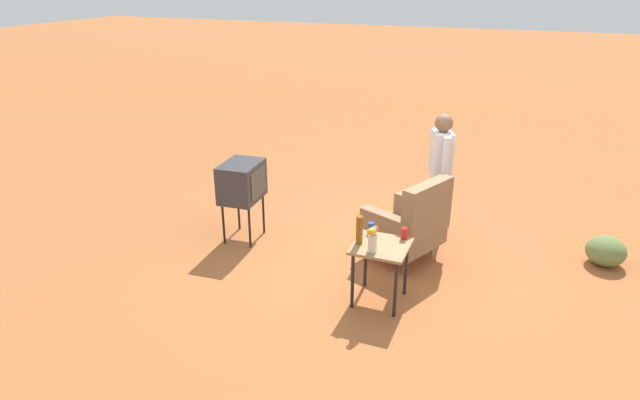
{
  "coord_description": "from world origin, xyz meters",
  "views": [
    {
      "loc": [
        5.7,
        1.4,
        3.22
      ],
      "look_at": [
        0.0,
        -0.86,
        0.65
      ],
      "focal_mm": 30.68,
      "sensor_mm": 36.0,
      "label": 1
    }
  ],
  "objects_px": {
    "soda_can_red": "(404,233)",
    "flower_vase": "(373,238)",
    "side_table": "(381,254)",
    "bottle_tall_amber": "(359,230)",
    "person_standing": "(440,169)",
    "soda_can_blue": "(371,228)",
    "armchair": "(410,223)",
    "tv_on_stand": "(242,182)"
  },
  "relations": [
    {
      "from": "bottle_tall_amber",
      "to": "soda_can_blue",
      "type": "height_order",
      "value": "bottle_tall_amber"
    },
    {
      "from": "tv_on_stand",
      "to": "bottle_tall_amber",
      "type": "height_order",
      "value": "tv_on_stand"
    },
    {
      "from": "person_standing",
      "to": "bottle_tall_amber",
      "type": "bearing_deg",
      "value": -15.23
    },
    {
      "from": "armchair",
      "to": "side_table",
      "type": "xyz_separation_m",
      "value": [
        0.95,
        -0.09,
        0.06
      ]
    },
    {
      "from": "bottle_tall_amber",
      "to": "soda_can_blue",
      "type": "relative_size",
      "value": 2.46
    },
    {
      "from": "flower_vase",
      "to": "soda_can_blue",
      "type": "bearing_deg",
      "value": -161.79
    },
    {
      "from": "bottle_tall_amber",
      "to": "soda_can_blue",
      "type": "xyz_separation_m",
      "value": [
        -0.27,
        0.05,
        -0.09
      ]
    },
    {
      "from": "tv_on_stand",
      "to": "soda_can_blue",
      "type": "distance_m",
      "value": 1.94
    },
    {
      "from": "person_standing",
      "to": "flower_vase",
      "type": "distance_m",
      "value": 1.93
    },
    {
      "from": "armchair",
      "to": "soda_can_blue",
      "type": "relative_size",
      "value": 8.69
    },
    {
      "from": "armchair",
      "to": "person_standing",
      "type": "height_order",
      "value": "person_standing"
    },
    {
      "from": "tv_on_stand",
      "to": "person_standing",
      "type": "relative_size",
      "value": 0.63
    },
    {
      "from": "armchair",
      "to": "person_standing",
      "type": "distance_m",
      "value": 0.91
    },
    {
      "from": "bottle_tall_amber",
      "to": "soda_can_red",
      "type": "distance_m",
      "value": 0.49
    },
    {
      "from": "side_table",
      "to": "tv_on_stand",
      "type": "relative_size",
      "value": 0.64
    },
    {
      "from": "soda_can_red",
      "to": "armchair",
      "type": "bearing_deg",
      "value": -172.77
    },
    {
      "from": "tv_on_stand",
      "to": "flower_vase",
      "type": "distance_m",
      "value": 2.2
    },
    {
      "from": "soda_can_red",
      "to": "soda_can_blue",
      "type": "xyz_separation_m",
      "value": [
        0.0,
        -0.36,
        0.0
      ]
    },
    {
      "from": "soda_can_red",
      "to": "flower_vase",
      "type": "bearing_deg",
      "value": -29.95
    },
    {
      "from": "side_table",
      "to": "bottle_tall_amber",
      "type": "height_order",
      "value": "bottle_tall_amber"
    },
    {
      "from": "person_standing",
      "to": "soda_can_blue",
      "type": "relative_size",
      "value": 13.44
    },
    {
      "from": "person_standing",
      "to": "side_table",
      "type": "bearing_deg",
      "value": -8.56
    },
    {
      "from": "side_table",
      "to": "armchair",
      "type": "bearing_deg",
      "value": 174.73
    },
    {
      "from": "person_standing",
      "to": "bottle_tall_amber",
      "type": "relative_size",
      "value": 5.47
    },
    {
      "from": "side_table",
      "to": "flower_vase",
      "type": "relative_size",
      "value": 2.48
    },
    {
      "from": "person_standing",
      "to": "soda_can_blue",
      "type": "height_order",
      "value": "person_standing"
    },
    {
      "from": "person_standing",
      "to": "flower_vase",
      "type": "xyz_separation_m",
      "value": [
        1.9,
        -0.31,
        -0.13
      ]
    },
    {
      "from": "side_table",
      "to": "person_standing",
      "type": "relative_size",
      "value": 0.4
    },
    {
      "from": "tv_on_stand",
      "to": "flower_vase",
      "type": "relative_size",
      "value": 3.89
    },
    {
      "from": "armchair",
      "to": "person_standing",
      "type": "bearing_deg",
      "value": 167.45
    },
    {
      "from": "bottle_tall_amber",
      "to": "armchair",
      "type": "bearing_deg",
      "value": 162.74
    },
    {
      "from": "soda_can_blue",
      "to": "flower_vase",
      "type": "distance_m",
      "value": 0.42
    },
    {
      "from": "person_standing",
      "to": "soda_can_blue",
      "type": "distance_m",
      "value": 1.58
    },
    {
      "from": "armchair",
      "to": "bottle_tall_amber",
      "type": "bearing_deg",
      "value": -17.26
    },
    {
      "from": "side_table",
      "to": "flower_vase",
      "type": "distance_m",
      "value": 0.3
    },
    {
      "from": "tv_on_stand",
      "to": "soda_can_red",
      "type": "height_order",
      "value": "tv_on_stand"
    },
    {
      "from": "armchair",
      "to": "bottle_tall_amber",
      "type": "relative_size",
      "value": 3.53
    },
    {
      "from": "side_table",
      "to": "tv_on_stand",
      "type": "xyz_separation_m",
      "value": [
        -0.78,
        -2.03,
        0.22
      ]
    },
    {
      "from": "side_table",
      "to": "tv_on_stand",
      "type": "bearing_deg",
      "value": -110.91
    },
    {
      "from": "soda_can_red",
      "to": "tv_on_stand",
      "type": "bearing_deg",
      "value": -104.0
    },
    {
      "from": "armchair",
      "to": "side_table",
      "type": "bearing_deg",
      "value": -5.27
    },
    {
      "from": "bottle_tall_amber",
      "to": "side_table",
      "type": "bearing_deg",
      "value": 101.23
    }
  ]
}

